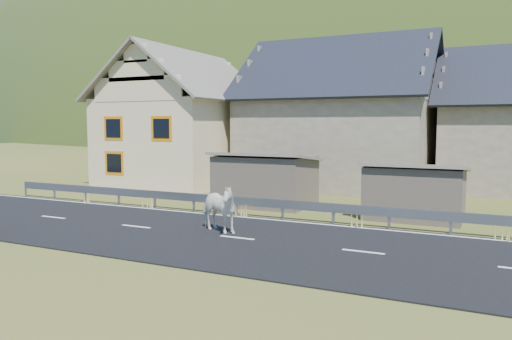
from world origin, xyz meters
The scene contains 11 objects.
ground centered at (0.00, 0.00, 0.00)m, with size 160.00×160.00×0.00m, color #39461E.
road centered at (0.00, 0.00, 0.02)m, with size 60.00×7.00×0.04m, color black.
lane_markings centered at (0.00, 0.00, 0.04)m, with size 60.00×6.60×0.01m, color silver.
guardrail centered at (0.00, 3.68, 0.56)m, with size 28.10×0.09×0.75m.
shed_left centered at (-2.00, 6.50, 1.10)m, with size 4.30×3.30×2.40m, color #6D5F51.
shed_right centered at (4.50, 6.00, 1.00)m, with size 3.80×2.90×2.20m, color #6D5F51.
house_cream centered at (-10.00, 12.00, 4.36)m, with size 7.80×9.80×8.30m.
house_stone_a centered at (-1.00, 15.00, 4.63)m, with size 10.80×9.80×8.90m.
mountain centered at (5.00, 180.00, -20.00)m, with size 440.00×280.00×260.00m, color #203B11.
conifer_patch centered at (-55.00, 110.00, 6.00)m, with size 76.00×50.00×28.00m, color black.
horse centered at (-1.01, 0.47, 0.85)m, with size 1.92×0.87×1.62m, color white.
Camera 1 is at (7.26, -13.64, 3.59)m, focal length 35.00 mm.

